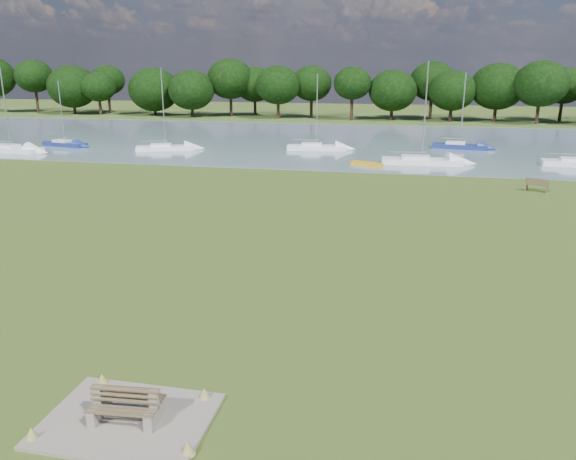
% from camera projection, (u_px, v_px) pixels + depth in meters
% --- Properties ---
extents(ground, '(220.00, 220.00, 0.00)m').
position_uv_depth(ground, '(264.00, 251.00, 27.51)').
color(ground, brown).
extents(river, '(220.00, 40.00, 0.10)m').
position_uv_depth(river, '(351.00, 142.00, 66.92)').
color(river, slate).
rests_on(river, ground).
extents(far_bank, '(220.00, 20.00, 0.40)m').
position_uv_depth(far_bank, '(369.00, 119.00, 95.06)').
color(far_bank, '#4C6626').
rests_on(far_bank, ground).
extents(concrete_pad, '(4.20, 3.20, 0.10)m').
position_uv_depth(concrete_pad, '(128.00, 420.00, 14.36)').
color(concrete_pad, gray).
rests_on(concrete_pad, ground).
extents(bench_pair, '(1.85, 1.18, 0.96)m').
position_uv_depth(bench_pair, '(126.00, 405.00, 14.24)').
color(bench_pair, gray).
rests_on(bench_pair, concrete_pad).
extents(riverbank_bench, '(1.64, 1.06, 0.97)m').
position_uv_depth(riverbank_bench, '(537.00, 185.00, 40.38)').
color(riverbank_bench, brown).
rests_on(riverbank_bench, ground).
extents(kayak, '(3.03, 1.86, 0.30)m').
position_uv_depth(kayak, '(367.00, 164.00, 50.69)').
color(kayak, gold).
rests_on(kayak, river).
extents(tree_line, '(131.12, 8.01, 9.70)m').
position_uv_depth(tree_line, '(340.00, 84.00, 90.58)').
color(tree_line, black).
rests_on(tree_line, far_bank).
extents(sailboat_0, '(7.20, 2.83, 8.57)m').
position_uv_depth(sailboat_0, '(10.00, 148.00, 58.55)').
color(sailboat_0, white).
rests_on(sailboat_0, river).
extents(sailboat_2, '(6.37, 2.37, 7.85)m').
position_uv_depth(sailboat_2, '(316.00, 146.00, 59.98)').
color(sailboat_2, white).
rests_on(sailboat_2, river).
extents(sailboat_3, '(6.36, 3.69, 8.46)m').
position_uv_depth(sailboat_3, '(165.00, 146.00, 59.75)').
color(sailboat_3, white).
rests_on(sailboat_3, river).
extents(sailboat_4, '(7.33, 2.41, 9.08)m').
position_uv_depth(sailboat_4, '(421.00, 159.00, 51.35)').
color(sailboat_4, white).
rests_on(sailboat_4, river).
extents(sailboat_6, '(5.46, 2.57, 7.05)m').
position_uv_depth(sailboat_6, '(64.00, 143.00, 62.56)').
color(sailboat_6, navy).
rests_on(sailboat_6, river).
extents(sailboat_7, '(5.88, 2.35, 8.04)m').
position_uv_depth(sailboat_7, '(459.00, 144.00, 60.76)').
color(sailboat_7, navy).
rests_on(sailboat_7, river).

